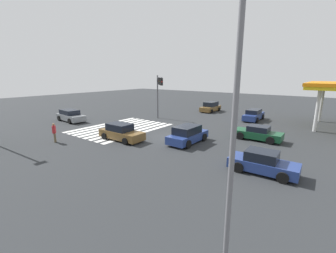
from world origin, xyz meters
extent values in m
plane|color=#2B2D30|center=(0.00, 0.00, 0.00)|extent=(115.38, 115.38, 0.00)
cube|color=silver|center=(0.00, -10.12, 0.00)|extent=(10.53, 0.60, 0.01)
cube|color=silver|center=(0.00, -9.17, 0.00)|extent=(10.53, 0.60, 0.01)
cube|color=silver|center=(0.00, -8.22, 0.00)|extent=(10.53, 0.60, 0.01)
cube|color=silver|center=(0.00, -7.27, 0.00)|extent=(10.53, 0.60, 0.01)
cube|color=silver|center=(0.00, -6.32, 0.00)|extent=(10.53, 0.60, 0.01)
cube|color=silver|center=(0.00, -5.37, 0.00)|extent=(10.53, 0.60, 0.01)
cube|color=silver|center=(0.00, -4.42, 0.00)|extent=(10.53, 0.60, 0.01)
cube|color=silver|center=(0.00, -3.47, 0.00)|extent=(10.53, 0.60, 0.01)
cylinder|color=#47474C|center=(-7.39, -7.39, 2.99)|extent=(0.18, 0.18, 5.97)
cylinder|color=#47474C|center=(-5.46, -5.46, 5.72)|extent=(3.94, 3.94, 0.12)
cube|color=black|center=(-6.23, -6.23, 5.25)|extent=(0.40, 0.40, 0.84)
sphere|color=red|center=(-6.12, -6.12, 5.25)|extent=(0.16, 0.16, 0.16)
cube|color=black|center=(-5.40, -5.40, 5.25)|extent=(0.40, 0.40, 0.84)
sphere|color=gold|center=(-5.28, -5.28, 5.25)|extent=(0.16, 0.16, 0.16)
cube|color=black|center=(-4.56, -4.56, 5.25)|extent=(0.40, 0.40, 0.84)
sphere|color=green|center=(-4.45, -4.45, 5.25)|extent=(0.16, 0.16, 0.16)
cube|color=black|center=(-3.72, -3.72, 5.25)|extent=(0.40, 0.40, 0.84)
sphere|color=red|center=(-3.61, -3.61, 5.25)|extent=(0.16, 0.16, 0.16)
cube|color=#144728|center=(-4.54, 7.24, 0.52)|extent=(1.74, 4.37, 0.64)
cube|color=black|center=(-4.54, 7.29, 1.10)|extent=(1.56, 1.86, 0.53)
cylinder|color=black|center=(-3.65, 5.89, 0.36)|extent=(0.22, 0.72, 0.72)
cylinder|color=black|center=(-5.41, 5.88, 0.36)|extent=(0.22, 0.72, 0.72)
cylinder|color=black|center=(-3.66, 8.59, 0.36)|extent=(0.22, 0.72, 0.72)
cylinder|color=black|center=(-5.43, 8.58, 0.36)|extent=(0.22, 0.72, 0.72)
cube|color=brown|center=(3.24, -3.09, 0.53)|extent=(1.80, 4.64, 0.72)
cube|color=black|center=(3.24, -3.31, 1.23)|extent=(1.60, 2.32, 0.66)
cylinder|color=black|center=(2.32, -1.66, 0.32)|extent=(0.23, 0.64, 0.64)
cylinder|color=black|center=(4.12, -1.64, 0.32)|extent=(0.23, 0.64, 0.64)
cylinder|color=black|center=(2.35, -4.53, 0.32)|extent=(0.23, 0.64, 0.64)
cylinder|color=black|center=(4.15, -4.51, 0.32)|extent=(0.23, 0.64, 0.64)
cube|color=navy|center=(2.90, 9.65, 0.50)|extent=(1.79, 4.16, 0.64)
cube|color=black|center=(2.90, 9.54, 1.12)|extent=(1.55, 1.92, 0.60)
cylinder|color=black|center=(2.00, 10.90, 0.34)|extent=(0.24, 0.68, 0.67)
cylinder|color=black|center=(3.71, 10.95, 0.34)|extent=(0.24, 0.68, 0.67)
cylinder|color=black|center=(2.09, 8.35, 0.34)|extent=(0.24, 0.68, 0.67)
cylinder|color=black|center=(3.79, 8.41, 0.34)|extent=(0.24, 0.68, 0.67)
cube|color=navy|center=(-13.98, 4.08, 0.56)|extent=(4.87, 1.75, 0.74)
cube|color=black|center=(-13.88, 4.08, 1.21)|extent=(2.54, 1.55, 0.57)
cylinder|color=black|center=(-15.47, 3.19, 0.35)|extent=(0.70, 0.23, 0.69)
cylinder|color=black|center=(-15.49, 4.91, 0.35)|extent=(0.70, 0.23, 0.69)
cylinder|color=black|center=(-12.46, 3.24, 0.35)|extent=(0.70, 0.23, 0.69)
cylinder|color=black|center=(-12.49, 4.96, 0.35)|extent=(0.70, 0.23, 0.69)
cube|color=brown|center=(-17.19, -3.98, 0.53)|extent=(4.63, 1.83, 0.72)
cube|color=black|center=(-17.29, -3.98, 1.26)|extent=(2.63, 1.64, 0.75)
cylinder|color=black|center=(-15.76, -3.05, 0.31)|extent=(0.62, 0.22, 0.62)
cylinder|color=black|center=(-15.75, -4.89, 0.31)|extent=(0.62, 0.22, 0.62)
cylinder|color=black|center=(-18.63, -3.07, 0.31)|extent=(0.62, 0.22, 0.62)
cylinder|color=black|center=(-18.61, -4.91, 0.31)|extent=(0.62, 0.22, 0.62)
cube|color=navy|center=(0.21, 2.43, 0.54)|extent=(4.48, 1.86, 0.70)
cube|color=black|center=(0.37, 2.43, 1.24)|extent=(2.55, 1.66, 0.69)
cylinder|color=black|center=(-1.18, 1.51, 0.36)|extent=(0.72, 0.23, 0.71)
cylinder|color=black|center=(-1.16, 3.37, 0.36)|extent=(0.72, 0.23, 0.71)
cylinder|color=black|center=(1.59, 1.48, 0.36)|extent=(0.72, 0.23, 0.71)
cylinder|color=black|center=(1.61, 3.35, 0.36)|extent=(0.72, 0.23, 0.71)
cube|color=gray|center=(1.36, -15.15, 0.55)|extent=(2.14, 4.93, 0.72)
cube|color=black|center=(1.34, -15.41, 1.22)|extent=(1.81, 2.85, 0.61)
cylinder|color=black|center=(0.55, -13.59, 0.35)|extent=(0.27, 0.71, 0.70)
cylinder|color=black|center=(2.38, -13.73, 0.35)|extent=(0.27, 0.71, 0.70)
cylinder|color=black|center=(0.33, -16.57, 0.35)|extent=(0.27, 0.71, 0.70)
cylinder|color=black|center=(2.17, -16.70, 0.35)|extent=(0.27, 0.71, 0.70)
cylinder|color=silver|center=(-18.37, 11.29, 2.25)|extent=(0.36, 0.36, 4.50)
cylinder|color=silver|center=(-11.69, 11.29, 2.25)|extent=(0.36, 0.36, 4.50)
cylinder|color=brown|center=(7.39, -7.44, 0.43)|extent=(0.14, 0.14, 0.86)
cylinder|color=brown|center=(7.51, -7.32, 0.43)|extent=(0.14, 0.14, 0.86)
cube|color=#B22328|center=(7.45, -7.38, 1.20)|extent=(0.41, 0.41, 0.68)
sphere|color=#8C6647|center=(7.45, -7.38, 1.66)|extent=(0.23, 0.23, 0.23)
cylinder|color=slate|center=(11.23, 10.69, 4.36)|extent=(0.16, 0.16, 8.72)
camera|label=1|loc=(17.04, 12.81, 6.06)|focal=24.00mm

